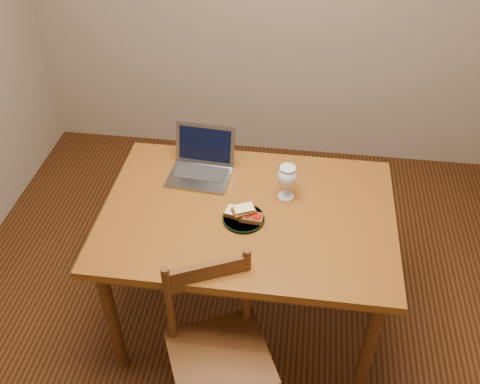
# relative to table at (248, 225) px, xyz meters

# --- Properties ---
(floor) EXTENTS (3.20, 3.20, 0.02)m
(floor) POSITION_rel_table_xyz_m (-0.03, -0.07, -0.66)
(floor) COLOR black
(floor) RESTS_ON ground
(table) EXTENTS (1.30, 0.90, 0.74)m
(table) POSITION_rel_table_xyz_m (0.00, 0.00, 0.00)
(table) COLOR #4D240C
(table) RESTS_ON floor
(chair) EXTENTS (0.52, 0.51, 0.43)m
(chair) POSITION_rel_table_xyz_m (-0.06, -0.51, -0.19)
(chair) COLOR #391A0B
(chair) RESTS_ON floor
(plate) EXTENTS (0.18, 0.18, 0.02)m
(plate) POSITION_rel_table_xyz_m (-0.01, -0.06, 0.09)
(plate) COLOR black
(plate) RESTS_ON table
(sandwich_cheese) EXTENTS (0.11, 0.08, 0.03)m
(sandwich_cheese) POSITION_rel_table_xyz_m (-0.04, -0.05, 0.12)
(sandwich_cheese) COLOR #381E0C
(sandwich_cheese) RESTS_ON plate
(sandwich_tomato) EXTENTS (0.10, 0.07, 0.03)m
(sandwich_tomato) POSITION_rel_table_xyz_m (0.02, -0.07, 0.12)
(sandwich_tomato) COLOR #381E0C
(sandwich_tomato) RESTS_ON plate
(sandwich_top) EXTENTS (0.11, 0.10, 0.03)m
(sandwich_top) POSITION_rel_table_xyz_m (-0.01, -0.05, 0.14)
(sandwich_top) COLOR #381E0C
(sandwich_top) RESTS_ON plate
(milk_glass) EXTENTS (0.09, 0.09, 0.17)m
(milk_glass) POSITION_rel_table_xyz_m (0.16, 0.13, 0.17)
(milk_glass) COLOR white
(milk_glass) RESTS_ON table
(laptop) EXTENTS (0.31, 0.28, 0.21)m
(laptop) POSITION_rel_table_xyz_m (-0.26, 0.26, 0.14)
(laptop) COLOR slate
(laptop) RESTS_ON table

